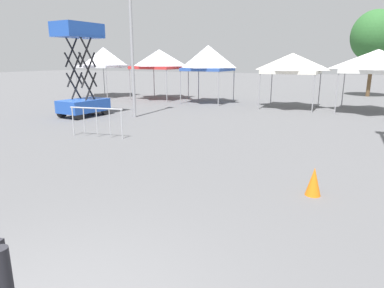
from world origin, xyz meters
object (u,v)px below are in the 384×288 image
Objects in this scene: canopy_tent_behind_center at (159,59)px; tree_behind_tents_left at (375,36)px; crowd_barrier_by_lift at (96,117)px; traffic_cone_lot_center at (314,182)px; canopy_tent_far_left at (292,63)px; canopy_tent_behind_left at (377,61)px; scissor_lift at (82,90)px; canopy_tent_center at (208,58)px; light_pole_near_lift at (131,12)px; canopy_tent_behind_right at (104,58)px.

tree_behind_tents_left is (13.69, 8.15, 1.67)m from canopy_tent_behind_center.
crowd_barrier_by_lift is 3.47× the size of traffic_cone_lot_center.
crowd_barrier_by_lift is (-5.04, -10.92, -1.79)m from canopy_tent_far_left.
canopy_tent_behind_left is 0.57× the size of tree_behind_tents_left.
tree_behind_tents_left is at bearing 64.03° from canopy_tent_far_left.
canopy_tent_center is at bearing 66.02° from scissor_lift.
canopy_tent_behind_left is 0.42× the size of light_pole_near_lift.
crowd_barrier_by_lift reaches higher than traffic_cone_lot_center.
canopy_tent_center reaches higher than canopy_tent_behind_left.
canopy_tent_behind_center is 13.60m from canopy_tent_behind_left.
canopy_tent_behind_center is at bearing -149.23° from tree_behind_tents_left.
scissor_lift is 4.38m from light_pole_near_lift.
canopy_tent_far_left is 11.60m from scissor_lift.
light_pole_near_lift is 1.35× the size of tree_behind_tents_left.
canopy_tent_behind_right is 1.06× the size of canopy_tent_behind_center.
canopy_tent_far_left is at bearing 178.11° from canopy_tent_behind_left.
canopy_tent_behind_right is 21.87m from traffic_cone_lot_center.
canopy_tent_center is at bearing 120.38° from traffic_cone_lot_center.
tree_behind_tents_left is 3.04× the size of crowd_barrier_by_lift.
canopy_tent_far_left is at bearing -5.45° from canopy_tent_behind_center.
light_pole_near_lift reaches higher than crowd_barrier_by_lift.
canopy_tent_behind_right is 1.75× the size of crowd_barrier_by_lift.
canopy_tent_behind_center is 16.02m from tree_behind_tents_left.
canopy_tent_center is at bearing -2.16° from canopy_tent_behind_right.
traffic_cone_lot_center is at bearing -17.60° from crowd_barrier_by_lift.
canopy_tent_behind_center is at bearing 174.55° from canopy_tent_far_left.
crowd_barrier_by_lift is (1.30, -4.28, -4.10)m from light_pole_near_lift.
traffic_cone_lot_center is (7.72, -2.45, -0.45)m from crowd_barrier_by_lift.
canopy_tent_behind_left is 0.82× the size of scissor_lift.
canopy_tent_center is at bearing 177.12° from canopy_tent_far_left.
canopy_tent_behind_center reaches higher than canopy_tent_far_left.
tree_behind_tents_left is at bearing 64.68° from crowd_barrier_by_lift.
light_pole_near_lift is 19.01m from tree_behind_tents_left.
canopy_tent_behind_left is (9.58, -0.41, -0.17)m from canopy_tent_center.
tree_behind_tents_left reaches higher than canopy_tent_behind_right.
canopy_tent_far_left reaches higher than traffic_cone_lot_center.
canopy_tent_far_left is 5.20× the size of traffic_cone_lot_center.
canopy_tent_far_left is 10.23m from tree_behind_tents_left.
canopy_tent_behind_center is at bearing 175.67° from canopy_tent_behind_left.
canopy_tent_behind_right is 4.67m from canopy_tent_behind_center.
canopy_tent_center reaches higher than canopy_tent_behind_center.
scissor_lift is at bearing -57.36° from canopy_tent_behind_right.
canopy_tent_behind_center reaches higher than traffic_cone_lot_center.
canopy_tent_center is (3.97, -0.62, 0.06)m from canopy_tent_behind_center.
scissor_lift is 21.37m from tree_behind_tents_left.
traffic_cone_lot_center is (-1.72, -22.40, -4.15)m from tree_behind_tents_left.
canopy_tent_behind_center is (4.66, 0.29, -0.13)m from canopy_tent_behind_right.
canopy_tent_behind_right is 14.71m from crowd_barrier_by_lift.
light_pole_near_lift reaches higher than scissor_lift.
crowd_barrier_by_lift is at bearing -130.83° from canopy_tent_behind_left.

